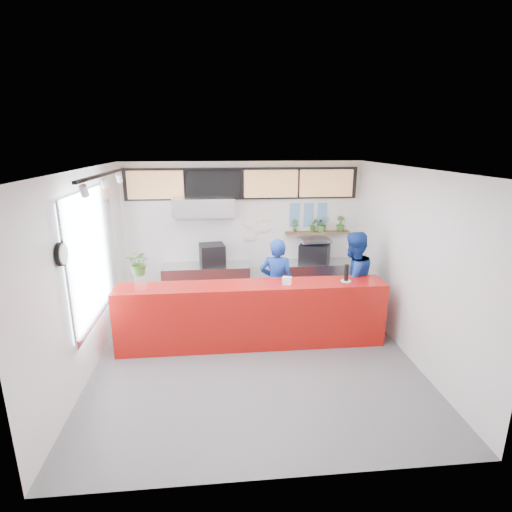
% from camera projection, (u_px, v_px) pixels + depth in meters
% --- Properties ---
extents(floor, '(5.00, 5.00, 0.00)m').
position_uv_depth(floor, '(254.00, 356.00, 6.54)').
color(floor, slate).
rests_on(floor, ground).
extents(ceiling, '(5.00, 5.00, 0.00)m').
position_uv_depth(ceiling, '(254.00, 169.00, 5.72)').
color(ceiling, silver).
extents(wall_back, '(5.00, 0.00, 5.00)m').
position_uv_depth(wall_back, '(243.00, 233.00, 8.52)').
color(wall_back, white).
rests_on(wall_back, ground).
extents(wall_left, '(0.00, 5.00, 5.00)m').
position_uv_depth(wall_left, '(86.00, 274.00, 5.89)').
color(wall_left, white).
rests_on(wall_left, ground).
extents(wall_right, '(0.00, 5.00, 5.00)m').
position_uv_depth(wall_right, '(410.00, 264.00, 6.36)').
color(wall_right, white).
rests_on(wall_right, ground).
extents(service_counter, '(4.50, 0.60, 1.10)m').
position_uv_depth(service_counter, '(252.00, 315.00, 6.77)').
color(service_counter, '#B1110C').
rests_on(service_counter, ground).
extents(cream_band, '(5.00, 0.02, 0.80)m').
position_uv_depth(cream_band, '(243.00, 181.00, 8.21)').
color(cream_band, beige).
rests_on(cream_band, wall_back).
extents(prep_bench, '(1.80, 0.60, 0.90)m').
position_uv_depth(prep_bench, '(207.00, 285.00, 8.45)').
color(prep_bench, '#B2B5BA').
rests_on(prep_bench, ground).
extents(panini_oven, '(0.56, 0.56, 0.44)m').
position_uv_depth(panini_oven, '(212.00, 255.00, 8.27)').
color(panini_oven, black).
rests_on(panini_oven, prep_bench).
extents(extraction_hood, '(1.20, 0.70, 0.35)m').
position_uv_depth(extraction_hood, '(204.00, 206.00, 7.93)').
color(extraction_hood, '#B2B5BA').
rests_on(extraction_hood, ceiling).
extents(hood_lip, '(1.20, 0.69, 0.31)m').
position_uv_depth(hood_lip, '(204.00, 216.00, 7.99)').
color(hood_lip, '#B2B5BA').
rests_on(hood_lip, ceiling).
extents(right_bench, '(1.80, 0.60, 0.90)m').
position_uv_depth(right_bench, '(313.00, 282.00, 8.66)').
color(right_bench, '#B2B5BA').
rests_on(right_bench, ground).
extents(espresso_machine, '(0.73, 0.64, 0.39)m').
position_uv_depth(espresso_machine, '(314.00, 253.00, 8.49)').
color(espresso_machine, black).
rests_on(espresso_machine, right_bench).
extents(espresso_tray, '(0.65, 0.47, 0.06)m').
position_uv_depth(espresso_tray, '(315.00, 240.00, 8.41)').
color(espresso_tray, '#B6BABE').
rests_on(espresso_tray, espresso_machine).
extents(herb_shelf, '(1.40, 0.18, 0.04)m').
position_uv_depth(herb_shelf, '(318.00, 232.00, 8.57)').
color(herb_shelf, brown).
rests_on(herb_shelf, wall_back).
extents(menu_board_far_left, '(1.10, 0.10, 0.55)m').
position_uv_depth(menu_board_far_left, '(156.00, 185.00, 7.95)').
color(menu_board_far_left, tan).
rests_on(menu_board_far_left, wall_back).
extents(menu_board_mid_left, '(1.10, 0.10, 0.55)m').
position_uv_depth(menu_board_mid_left, '(214.00, 184.00, 8.06)').
color(menu_board_mid_left, black).
rests_on(menu_board_mid_left, wall_back).
extents(menu_board_mid_right, '(1.10, 0.10, 0.55)m').
position_uv_depth(menu_board_mid_right, '(271.00, 184.00, 8.17)').
color(menu_board_mid_right, tan).
rests_on(menu_board_mid_right, wall_back).
extents(menu_board_far_right, '(1.10, 0.10, 0.55)m').
position_uv_depth(menu_board_far_right, '(326.00, 183.00, 8.28)').
color(menu_board_far_right, tan).
rests_on(menu_board_far_right, wall_back).
extents(soffit, '(4.80, 0.04, 0.65)m').
position_uv_depth(soffit, '(243.00, 184.00, 8.19)').
color(soffit, black).
rests_on(soffit, wall_back).
extents(window_pane, '(0.04, 2.20, 1.90)m').
position_uv_depth(window_pane, '(92.00, 255.00, 6.13)').
color(window_pane, silver).
rests_on(window_pane, wall_left).
extents(window_frame, '(0.03, 2.30, 2.00)m').
position_uv_depth(window_frame, '(94.00, 255.00, 6.13)').
color(window_frame, '#B2B5BA').
rests_on(window_frame, wall_left).
extents(wall_clock_rim, '(0.05, 0.30, 0.30)m').
position_uv_depth(wall_clock_rim, '(61.00, 254.00, 4.88)').
color(wall_clock_rim, black).
rests_on(wall_clock_rim, wall_left).
extents(wall_clock_face, '(0.02, 0.26, 0.26)m').
position_uv_depth(wall_clock_face, '(64.00, 254.00, 4.89)').
color(wall_clock_face, white).
rests_on(wall_clock_face, wall_left).
extents(track_rail, '(0.05, 2.40, 0.04)m').
position_uv_depth(track_rail, '(103.00, 174.00, 5.53)').
color(track_rail, black).
rests_on(track_rail, ceiling).
extents(dec_plate_a, '(0.24, 0.03, 0.24)m').
position_uv_depth(dec_plate_a, '(250.00, 222.00, 8.44)').
color(dec_plate_a, silver).
rests_on(dec_plate_a, wall_back).
extents(dec_plate_b, '(0.24, 0.03, 0.24)m').
position_uv_depth(dec_plate_b, '(264.00, 226.00, 8.49)').
color(dec_plate_b, silver).
rests_on(dec_plate_b, wall_back).
extents(dec_plate_c, '(0.24, 0.03, 0.24)m').
position_uv_depth(dec_plate_c, '(250.00, 236.00, 8.52)').
color(dec_plate_c, silver).
rests_on(dec_plate_c, wall_back).
extents(dec_plate_d, '(0.24, 0.03, 0.24)m').
position_uv_depth(dec_plate_d, '(267.00, 214.00, 8.43)').
color(dec_plate_d, silver).
rests_on(dec_plate_d, wall_back).
extents(photo_frame_a, '(0.20, 0.02, 0.25)m').
position_uv_depth(photo_frame_a, '(295.00, 209.00, 8.47)').
color(photo_frame_a, '#598CBF').
rests_on(photo_frame_a, wall_back).
extents(photo_frame_b, '(0.20, 0.02, 0.25)m').
position_uv_depth(photo_frame_b, '(309.00, 209.00, 8.49)').
color(photo_frame_b, '#598CBF').
rests_on(photo_frame_b, wall_back).
extents(photo_frame_c, '(0.20, 0.02, 0.25)m').
position_uv_depth(photo_frame_c, '(322.00, 209.00, 8.52)').
color(photo_frame_c, '#598CBF').
rests_on(photo_frame_c, wall_back).
extents(photo_frame_d, '(0.20, 0.02, 0.25)m').
position_uv_depth(photo_frame_d, '(294.00, 221.00, 8.54)').
color(photo_frame_d, '#598CBF').
rests_on(photo_frame_d, wall_back).
extents(photo_frame_e, '(0.20, 0.02, 0.25)m').
position_uv_depth(photo_frame_e, '(308.00, 221.00, 8.56)').
color(photo_frame_e, '#598CBF').
rests_on(photo_frame_e, wall_back).
extents(photo_frame_f, '(0.20, 0.02, 0.25)m').
position_uv_depth(photo_frame_f, '(322.00, 220.00, 8.59)').
color(photo_frame_f, '#598CBF').
rests_on(photo_frame_f, wall_back).
extents(staff_center, '(0.71, 0.56, 1.71)m').
position_uv_depth(staff_center, '(277.00, 284.00, 7.35)').
color(staff_center, navy).
rests_on(staff_center, ground).
extents(staff_right, '(1.10, 1.00, 1.84)m').
position_uv_depth(staff_right, '(352.00, 281.00, 7.30)').
color(staff_right, navy).
rests_on(staff_right, ground).
extents(herb_a, '(0.15, 0.10, 0.28)m').
position_uv_depth(herb_a, '(295.00, 226.00, 8.48)').
color(herb_a, '#3B6824').
rests_on(herb_a, herb_shelf).
extents(herb_b, '(0.18, 0.16, 0.29)m').
position_uv_depth(herb_b, '(313.00, 225.00, 8.52)').
color(herb_b, '#3B6824').
rests_on(herb_b, herb_shelf).
extents(herb_c, '(0.32, 0.28, 0.33)m').
position_uv_depth(herb_c, '(322.00, 224.00, 8.53)').
color(herb_c, '#3B6824').
rests_on(herb_c, herb_shelf).
extents(herb_d, '(0.20, 0.19, 0.33)m').
position_uv_depth(herb_d, '(341.00, 224.00, 8.57)').
color(herb_d, '#3B6824').
rests_on(herb_d, herb_shelf).
extents(glass_vase, '(0.22, 0.22, 0.25)m').
position_uv_depth(glass_vase, '(141.00, 281.00, 6.40)').
color(glass_vase, white).
rests_on(glass_vase, service_counter).
extents(basil_vase, '(0.45, 0.42, 0.42)m').
position_uv_depth(basil_vase, '(139.00, 263.00, 6.32)').
color(basil_vase, '#3B6824').
rests_on(basil_vase, glass_vase).
extents(napkin_holder, '(0.17, 0.14, 0.13)m').
position_uv_depth(napkin_holder, '(287.00, 281.00, 6.60)').
color(napkin_holder, white).
rests_on(napkin_holder, service_counter).
extents(white_plate, '(0.19, 0.19, 0.01)m').
position_uv_depth(white_plate, '(346.00, 281.00, 6.75)').
color(white_plate, white).
rests_on(white_plate, service_counter).
extents(pepper_mill, '(0.09, 0.09, 0.28)m').
position_uv_depth(pepper_mill, '(346.00, 273.00, 6.71)').
color(pepper_mill, black).
rests_on(pepper_mill, white_plate).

